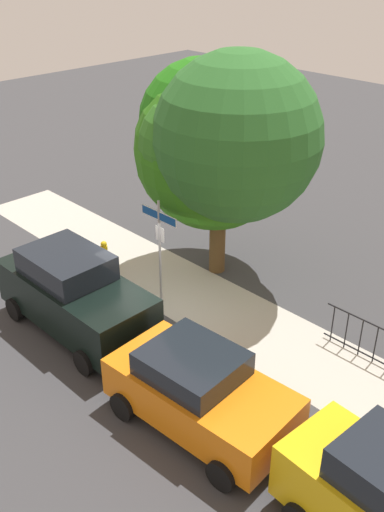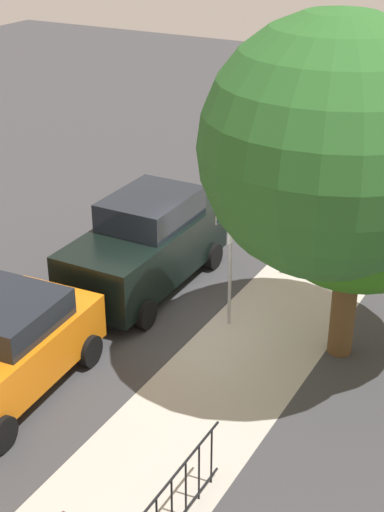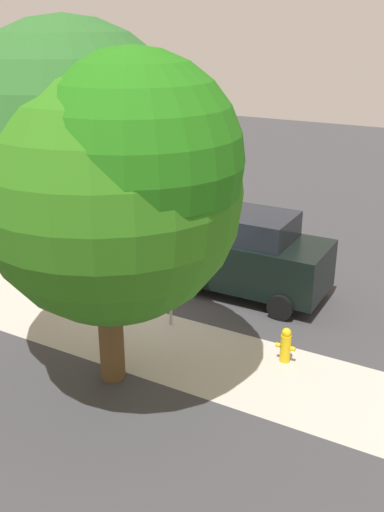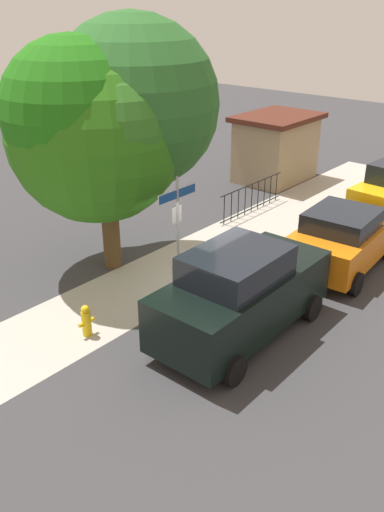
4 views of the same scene
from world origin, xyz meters
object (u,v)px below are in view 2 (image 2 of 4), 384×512
object	(u,v)px
shade_tree	(352,151)
fire_hydrant	(290,256)
car_black	(146,244)
car_orange	(3,348)
street_sign	(231,234)

from	to	relation	value
shade_tree	fire_hydrant	size ratio (longest dim) A/B	8.72
car_black	car_orange	xyz separation A→B (m)	(4.70, -0.13, -0.19)
shade_tree	car_black	distance (m)	5.72
car_black	car_orange	distance (m)	4.70
shade_tree	car_orange	size ratio (longest dim) A/B	1.64
shade_tree	car_black	bearing A→B (deg)	-96.27
shade_tree	car_orange	distance (m)	7.24
car_orange	street_sign	bearing A→B (deg)	143.91
street_sign	shade_tree	world-z (taller)	shade_tree
street_sign	car_black	distance (m)	2.72
car_orange	fire_hydrant	bearing A→B (deg)	154.51
car_black	street_sign	bearing A→B (deg)	75.48
shade_tree	car_black	xyz separation A→B (m)	(-0.52, -4.74, -3.15)
car_orange	shade_tree	bearing A→B (deg)	126.65
street_sign	fire_hydrant	xyz separation A→B (m)	(-2.92, 0.20, -1.72)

